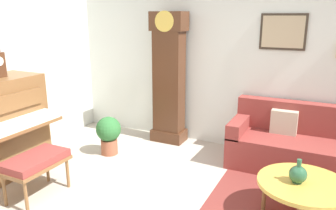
% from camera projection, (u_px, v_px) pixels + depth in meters
% --- Properties ---
extents(wall_back, '(5.30, 0.13, 2.80)m').
position_uv_depth(wall_back, '(230.00, 55.00, 4.88)').
color(wall_back, silver).
rests_on(wall_back, ground_plane).
extents(piano_bench, '(0.42, 0.70, 0.48)m').
position_uv_depth(piano_bench, '(36.00, 162.00, 3.62)').
color(piano_bench, brown).
rests_on(piano_bench, ground_plane).
extents(grandfather_clock, '(0.52, 0.34, 2.03)m').
position_uv_depth(grandfather_clock, '(169.00, 82.00, 5.14)').
color(grandfather_clock, '#4C2B19').
rests_on(grandfather_clock, ground_plane).
extents(couch, '(1.90, 0.80, 0.84)m').
position_uv_depth(couch, '(305.00, 147.00, 4.30)').
color(couch, maroon).
rests_on(couch, ground_plane).
extents(coffee_table, '(0.88, 0.88, 0.41)m').
position_uv_depth(coffee_table, '(304.00, 185.00, 3.19)').
color(coffee_table, gold).
rests_on(coffee_table, ground_plane).
extents(green_jug, '(0.17, 0.17, 0.24)m').
position_uv_depth(green_jug, '(298.00, 174.00, 3.16)').
color(green_jug, '#234C33').
rests_on(green_jug, coffee_table).
extents(potted_plant, '(0.36, 0.36, 0.56)m').
position_uv_depth(potted_plant, '(109.00, 133.00, 4.78)').
color(potted_plant, '#935138').
rests_on(potted_plant, ground_plane).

